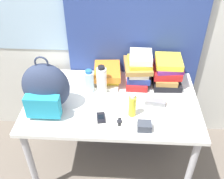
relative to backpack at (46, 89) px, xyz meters
name	(u,v)px	position (x,y,z in m)	size (l,w,h in m)	color
wall_back	(115,10)	(0.45, 0.59, 0.35)	(6.00, 0.06, 2.50)	beige
curtain_blue	(136,13)	(0.62, 0.53, 0.35)	(1.10, 0.04, 2.50)	navy
desk	(112,108)	(0.45, 0.11, -0.26)	(1.30, 0.78, 0.73)	silver
backpack	(46,89)	(0.00, 0.00, 0.00)	(0.33, 0.26, 0.42)	#2D3851
book_stack_left	(107,75)	(0.40, 0.35, -0.11)	(0.23, 0.30, 0.12)	silver
book_stack_center	(139,69)	(0.65, 0.35, -0.05)	(0.23, 0.29, 0.26)	red
book_stack_right	(167,72)	(0.88, 0.35, -0.07)	(0.23, 0.27, 0.22)	black
water_bottle	(89,81)	(0.27, 0.22, -0.08)	(0.07, 0.07, 0.19)	silver
sports_bottle	(102,80)	(0.37, 0.21, -0.06)	(0.08, 0.08, 0.24)	white
sunscreen_bottle	(132,106)	(0.60, -0.05, -0.09)	(0.05, 0.05, 0.18)	yellow
cell_phone	(101,118)	(0.39, -0.10, -0.17)	(0.07, 0.11, 0.02)	black
sunglasses_case	(155,102)	(0.78, 0.08, -0.16)	(0.16, 0.08, 0.04)	gray
camera_pouch	(144,126)	(0.68, -0.18, -0.15)	(0.09, 0.07, 0.06)	#383D47
wristwatch	(120,122)	(0.52, -0.12, -0.17)	(0.04, 0.08, 0.01)	black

